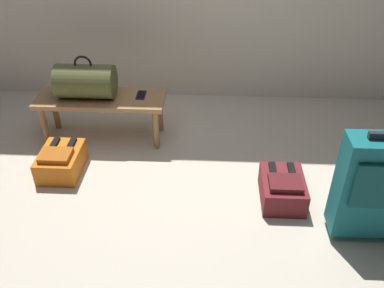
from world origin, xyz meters
TOP-DOWN VIEW (x-y plane):
  - ground_plane at (0.00, 0.00)m, footprint 6.60×6.60m
  - bench at (-0.57, 0.76)m, footprint 1.00×0.36m
  - duffel_bag_olive at (-0.67, 0.76)m, footprint 0.44×0.26m
  - cell_phone at (-0.26, 0.80)m, footprint 0.07×0.14m
  - suitcase_upright_teal at (1.24, -0.22)m, footprint 0.44×0.21m
  - backpack_orange at (-0.78, 0.29)m, footprint 0.28×0.38m
  - backpack_maroon at (0.78, 0.06)m, footprint 0.28×0.38m

SIDE VIEW (x-z plane):
  - ground_plane at x=0.00m, z-range 0.00..0.00m
  - backpack_orange at x=-0.78m, z-range -0.01..0.20m
  - backpack_maroon at x=0.78m, z-range -0.01..0.20m
  - bench at x=-0.57m, z-range 0.13..0.50m
  - suitcase_upright_teal at x=1.24m, z-range 0.01..0.74m
  - cell_phone at x=-0.26m, z-range 0.37..0.38m
  - duffel_bag_olive at x=-0.67m, z-range 0.33..0.67m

